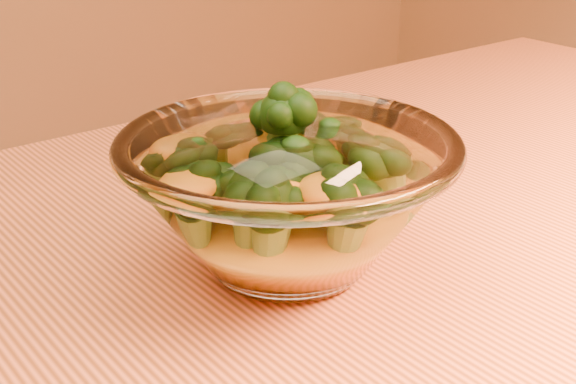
% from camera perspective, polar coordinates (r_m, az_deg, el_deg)
% --- Properties ---
extents(glass_bowl, '(0.19, 0.19, 0.09)m').
position_cam_1_polar(glass_bowl, '(0.45, 0.00, -0.49)').
color(glass_bowl, white).
rests_on(glass_bowl, table).
extents(cheese_sauce, '(0.11, 0.11, 0.03)m').
position_cam_1_polar(cheese_sauce, '(0.46, 0.00, -2.54)').
color(cheese_sauce, orange).
rests_on(cheese_sauce, glass_bowl).
extents(broccoli_heap, '(0.13, 0.12, 0.08)m').
position_cam_1_polar(broccoli_heap, '(0.45, -0.22, 1.23)').
color(broccoli_heap, black).
rests_on(broccoli_heap, cheese_sauce).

